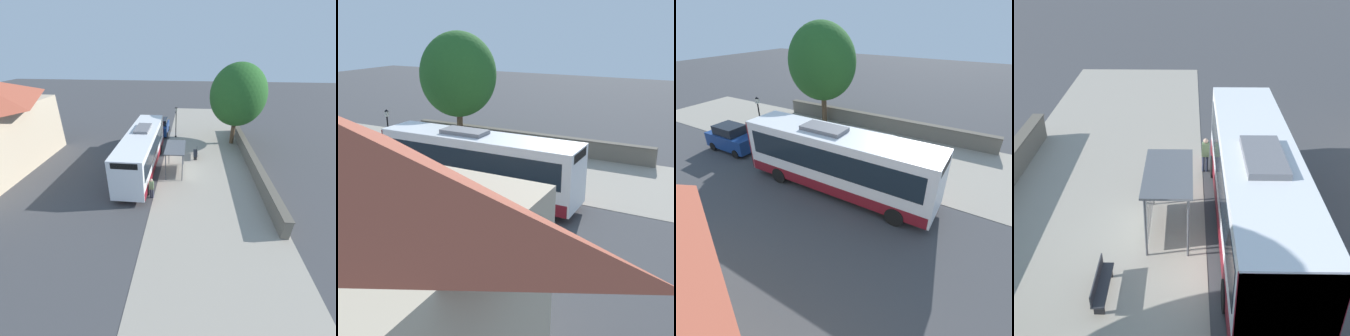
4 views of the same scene
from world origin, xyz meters
TOP-DOWN VIEW (x-y plane):
  - ground_plane at (0.00, 0.00)m, footprint 120.00×120.00m
  - sidewalk_plaza at (-4.50, 0.00)m, footprint 9.00×44.00m
  - stone_wall at (-8.55, 0.00)m, footprint 0.60×20.00m
  - bus at (1.69, 2.02)m, footprint 2.65×11.52m
  - bus_shelter at (-1.53, 2.26)m, footprint 1.72×3.36m
  - pedestrian at (0.11, 6.52)m, footprint 0.34×0.22m
  - bench at (-3.31, -1.08)m, footprint 0.40×1.87m
  - street_lamp_near at (-0.82, -6.81)m, footprint 0.28×0.28m
  - shade_tree at (-7.61, -5.41)m, footprint 6.06×6.06m
  - parked_car_behind_bus at (1.23, -7.93)m, footprint 2.00×4.02m

SIDE VIEW (x-z plane):
  - ground_plane at x=0.00m, z-range 0.00..0.00m
  - sidewalk_plaza at x=-4.50m, z-range 0.00..0.02m
  - bench at x=-3.31m, z-range 0.04..0.92m
  - stone_wall at x=-8.55m, z-range 0.01..1.36m
  - parked_car_behind_bus at x=1.23m, z-range -0.03..1.97m
  - pedestrian at x=0.11m, z-range 0.15..1.84m
  - bus at x=1.69m, z-range 0.06..3.91m
  - bus_shelter at x=-1.53m, z-range 0.83..3.34m
  - street_lamp_near at x=-0.82m, z-range 0.37..4.23m
  - shade_tree at x=-7.61m, z-range 1.12..10.05m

